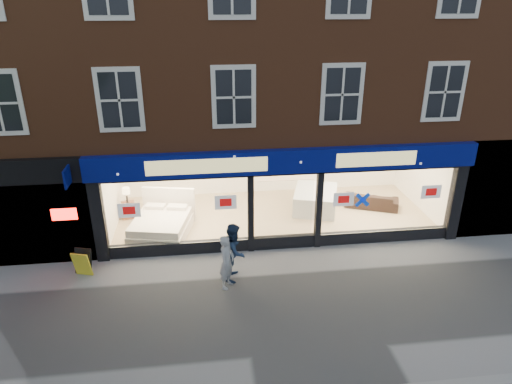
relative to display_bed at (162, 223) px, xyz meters
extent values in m
plane|color=gray|center=(3.84, -4.33, -0.44)|extent=(120.00, 120.00, 0.00)
cube|color=tan|center=(3.84, 0.92, -0.39)|extent=(11.00, 4.50, 0.10)
cube|color=brown|center=(3.84, 2.67, 6.21)|extent=(19.00, 8.00, 6.70)
cube|color=navy|center=(3.84, -1.45, 2.51)|extent=(11.40, 0.28, 0.70)
cube|color=black|center=(3.84, -1.25, -0.24)|extent=(11.00, 0.18, 0.40)
cube|color=black|center=(-1.66, -1.28, 0.86)|extent=(0.35, 0.30, 2.60)
cube|color=black|center=(9.34, -1.28, 0.86)|extent=(0.35, 0.30, 2.60)
cube|color=white|center=(0.59, -1.33, 1.01)|extent=(4.20, 0.02, 2.10)
cube|color=white|center=(7.09, -1.33, 1.01)|extent=(4.20, 0.02, 2.10)
cube|color=white|center=(3.84, -1.08, 0.71)|extent=(1.80, 0.02, 2.10)
cube|color=silver|center=(3.84, 3.17, 0.86)|extent=(11.00, 0.20, 2.60)
cube|color=#FFEAC6|center=(3.84, 0.92, 2.16)|extent=(11.00, 4.50, 0.12)
cube|color=black|center=(-3.76, -1.03, 1.21)|extent=(3.80, 0.60, 3.30)
cube|color=#FF140C|center=(-2.56, -1.38, 1.16)|extent=(0.70, 0.04, 0.35)
cube|color=white|center=(-0.03, -0.13, -0.16)|extent=(2.11, 2.35, 0.36)
cube|color=white|center=(-0.03, -0.13, 0.14)|extent=(2.03, 2.25, 0.25)
cube|color=white|center=(0.20, 0.92, 0.27)|extent=(1.80, 0.50, 1.22)
cube|color=white|center=(-0.25, 0.66, 0.33)|extent=(0.71, 0.46, 0.12)
cube|color=white|center=(0.50, 0.50, 0.33)|extent=(0.71, 0.46, 0.12)
cube|color=brown|center=(-1.26, 1.33, -0.07)|extent=(0.52, 0.52, 0.55)
cube|color=silver|center=(5.44, 1.18, -0.22)|extent=(1.97, 2.22, 0.25)
cube|color=silver|center=(5.44, 1.18, 0.03)|extent=(1.97, 2.22, 0.25)
cube|color=silver|center=(5.44, 1.18, 0.27)|extent=(1.97, 2.22, 0.25)
imported|color=black|center=(7.54, 1.08, -0.06)|extent=(2.05, 1.42, 0.56)
cube|color=gold|center=(-2.08, -2.08, -0.05)|extent=(0.58, 0.46, 0.78)
imported|color=#A1A3A8|center=(1.93, -3.14, 0.33)|extent=(0.60, 0.67, 1.54)
imported|color=#1A2A48|center=(2.17, -2.71, 0.39)|extent=(0.81, 0.94, 1.66)
camera|label=1|loc=(1.43, -13.60, 6.87)|focal=32.00mm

